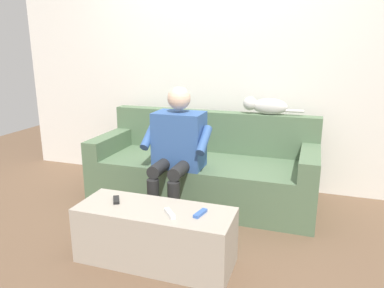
% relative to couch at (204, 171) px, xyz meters
% --- Properties ---
extents(ground_plane, '(8.00, 8.00, 0.00)m').
position_rel_couch_xyz_m(ground_plane, '(0.00, 0.72, -0.28)').
color(ground_plane, brown).
extents(back_wall, '(4.76, 0.06, 2.55)m').
position_rel_couch_xyz_m(back_wall, '(0.00, -0.55, 0.99)').
color(back_wall, silver).
rests_on(back_wall, ground).
extents(couch, '(2.11, 0.82, 0.83)m').
position_rel_couch_xyz_m(couch, '(0.00, 0.00, 0.00)').
color(couch, '#516B4C').
rests_on(couch, ground).
extents(coffee_table, '(1.08, 0.40, 0.40)m').
position_rel_couch_xyz_m(coffee_table, '(0.00, 1.15, -0.08)').
color(coffee_table, '#A89E8E').
rests_on(coffee_table, ground).
extents(person_solo_seated, '(0.58, 0.57, 1.13)m').
position_rel_couch_xyz_m(person_solo_seated, '(0.13, 0.37, 0.36)').
color(person_solo_seated, '#335693').
rests_on(person_solo_seated, ground).
extents(cat_on_backrest, '(0.57, 0.13, 0.17)m').
position_rel_couch_xyz_m(cat_on_backrest, '(-0.52, -0.29, 0.63)').
color(cat_on_backrest, silver).
rests_on(cat_on_backrest, couch).
extents(remote_black, '(0.10, 0.13, 0.02)m').
position_rel_couch_xyz_m(remote_black, '(0.31, 1.12, 0.13)').
color(remote_black, black).
rests_on(remote_black, coffee_table).
extents(remote_white, '(0.12, 0.13, 0.03)m').
position_rel_couch_xyz_m(remote_white, '(-0.14, 1.21, 0.13)').
color(remote_white, white).
rests_on(remote_white, coffee_table).
extents(remote_blue, '(0.06, 0.13, 0.02)m').
position_rel_couch_xyz_m(remote_blue, '(-0.32, 1.14, 0.13)').
color(remote_blue, '#3860B7').
rests_on(remote_blue, coffee_table).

